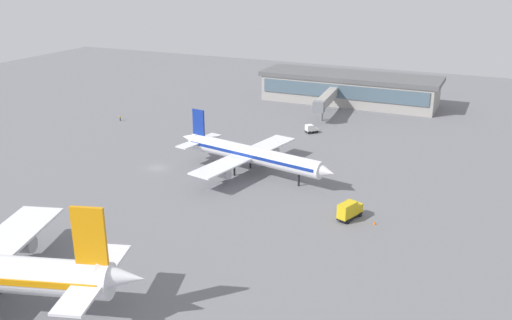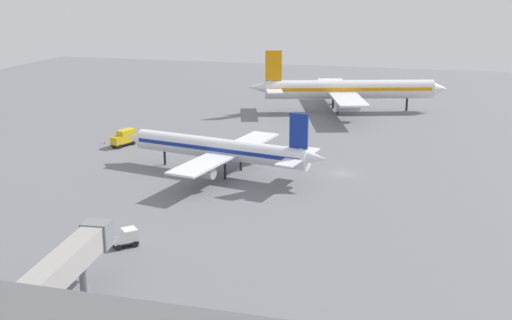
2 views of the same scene
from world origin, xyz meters
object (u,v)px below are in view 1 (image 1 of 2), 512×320
Objects in this scene: catering_truck at (349,210)px; safety_cone_near_gate at (375,223)px; ground_crew_worker at (120,118)px; baggage_tug at (311,129)px; airplane_at_gate at (251,154)px.

catering_truck is 9.86× the size of safety_cone_near_gate.
ground_crew_worker is at bearing 84.06° from catering_truck.
baggage_tug is 0.63× the size of catering_truck.
baggage_tug is 55.79m from ground_crew_worker.
airplane_at_gate is at bearing 81.60° from catering_truck.
catering_truck is at bearing -3.38° from safety_cone_near_gate.
airplane_at_gate reaches higher than safety_cone_near_gate.
ground_crew_worker reaches higher than safety_cone_near_gate.
catering_truck is (-23.94, 47.77, 0.54)m from baggage_tug.
catering_truck reaches higher than safety_cone_near_gate.
ground_crew_worker is (54.63, 11.31, -0.31)m from baggage_tug.
ground_crew_worker is at bearing -23.80° from safety_cone_near_gate.
ground_crew_worker is 91.06m from safety_cone_near_gate.
safety_cone_near_gate is (-83.31, 36.74, -0.55)m from ground_crew_worker.
safety_cone_near_gate is (-30.44, 13.57, -4.13)m from airplane_at_gate.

